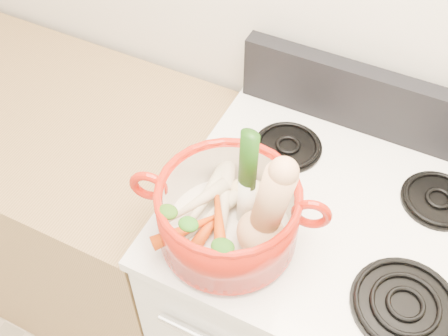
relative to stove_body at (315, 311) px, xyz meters
The scene contains 22 objects.
wall_back 0.91m from the stove_body, 90.00° to the left, with size 3.50×0.02×2.60m, color beige.
stove_body is the anchor object (origin of this frame).
cooktop 0.47m from the stove_body, ahead, with size 0.78×0.67×0.03m, color silver.
control_backsplash 0.65m from the stove_body, 90.00° to the left, with size 0.76×0.05×0.18m, color black.
counter_left 1.07m from the stove_body, behind, with size 1.36×0.65×0.90m, color #977347.
burner_front_left 0.56m from the stove_body, 139.90° to the right, with size 0.22×0.22×0.02m, color black.
burner_front_right 0.56m from the stove_body, 40.10° to the right, with size 0.22×0.22×0.02m, color black.
burner_back_left 0.55m from the stove_body, 143.62° to the left, with size 0.17×0.17×0.02m, color black.
burner_back_right 0.55m from the stove_body, 36.38° to the left, with size 0.17×0.17×0.02m, color black.
dutch_oven 0.64m from the stove_body, 139.99° to the right, with size 0.30×0.30×0.15m, color #AB180A.
pot_handle_left 0.76m from the stove_body, 149.92° to the right, with size 0.08×0.08×0.02m, color #AB180A.
pot_handle_right 0.65m from the stove_body, 107.44° to the right, with size 0.08×0.08×0.02m, color #AB180A.
squash 0.71m from the stove_body, 122.43° to the right, with size 0.11×0.11×0.26m, color tan, non-canonical shape.
leek 0.71m from the stove_body, 144.05° to the right, with size 0.04×0.04×0.27m, color white.
ginger 0.60m from the stove_body, 156.37° to the right, with size 0.09×0.07×0.05m, color tan.
parsnip_0 0.63m from the stove_body, 145.64° to the right, with size 0.04×0.04×0.22m, color beige.
parsnip_1 0.65m from the stove_body, 150.54° to the right, with size 0.04×0.04×0.20m, color beige.
parsnip_2 0.63m from the stove_body, 151.09° to the right, with size 0.05×0.05×0.21m, color beige.
parsnip_3 0.67m from the stove_body, 148.83° to the right, with size 0.04×0.04×0.16m, color beige.
carrot_0 0.63m from the stove_body, 140.30° to the right, with size 0.03×0.03×0.16m, color #C73B09.
carrot_1 0.67m from the stove_body, 138.97° to the right, with size 0.03×0.03×0.15m, color #D03C0A.
carrot_2 0.64m from the stove_body, 133.73° to the right, with size 0.04×0.04×0.19m, color #CB4D0A.
Camera 1 is at (0.09, 0.61, 2.01)m, focal length 45.00 mm.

